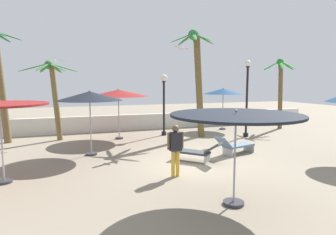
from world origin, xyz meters
The scene contains 16 objects.
ground_plane centered at (0.00, 0.00, 0.00)m, with size 56.00×56.00×0.00m, color gray.
boundary_wall centered at (0.00, 8.49, 0.49)m, with size 25.20×0.30×0.97m, color silver.
patio_umbrella_0 centered at (-3.47, 2.74, 2.43)m, with size 2.69×2.69×2.69m.
patio_umbrella_1 centered at (-1.74, 5.83, 2.43)m, with size 3.17×3.17×2.67m.
patio_umbrella_2 centered at (5.05, 6.76, 2.41)m, with size 2.52×2.52×2.65m.
patio_umbrella_3 centered at (-0.62, -3.62, 2.15)m, with size 3.17×3.17×2.37m.
palm_tree_1 centered at (2.42, 5.02, 3.52)m, with size 2.54×2.46×5.79m.
palm_tree_2 centered at (-4.93, 6.57, 2.66)m, with size 2.87×2.75×4.10m.
palm_tree_3 centered at (8.64, 5.84, 2.83)m, with size 2.21×2.11×4.49m.
lamp_post_0 centered at (0.86, 6.08, 2.25)m, with size 0.40×0.40×3.43m.
lamp_post_1 centered at (4.99, 4.12, 2.48)m, with size 0.35×0.35×4.17m.
lounge_chair_0 centered at (2.19, 0.82, 0.39)m, with size 1.96×1.01×0.84m.
lounge_chair_1 centered at (0.22, 0.30, 0.40)m, with size 1.67×1.75×0.83m.
guest_0 centered at (-1.20, -1.08, 1.02)m, with size 0.56×0.26×1.68m.
seagull_0 centered at (-4.86, 10.39, 4.35)m, with size 1.38×0.38×0.21m.
seagull_1 centered at (1.01, 3.68, 4.62)m, with size 1.05×0.75×0.14m.
Camera 1 is at (-4.53, -9.73, 3.03)m, focal length 31.79 mm.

